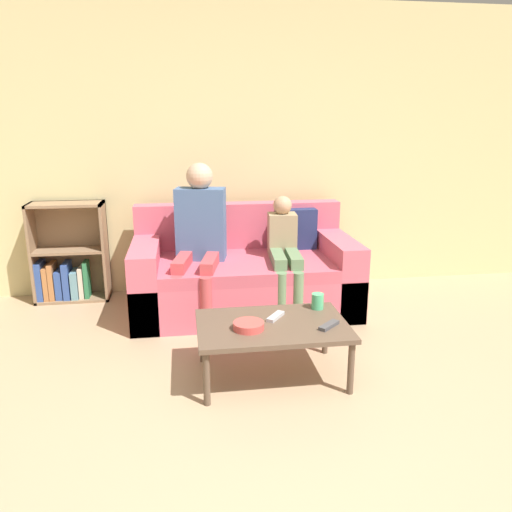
% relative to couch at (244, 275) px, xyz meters
% --- Properties ---
extents(ground_plane, '(22.00, 22.00, 0.00)m').
position_rel_couch_xyz_m(ground_plane, '(-0.05, -2.33, -0.29)').
color(ground_plane, tan).
extents(wall_back, '(12.00, 0.06, 2.60)m').
position_rel_couch_xyz_m(wall_back, '(-0.05, 0.61, 1.01)').
color(wall_back, beige).
rests_on(wall_back, ground_plane).
extents(couch, '(1.84, 0.98, 0.86)m').
position_rel_couch_xyz_m(couch, '(0.00, 0.00, 0.00)').
color(couch, '#DB5B70').
rests_on(couch, ground_plane).
extents(bookshelf, '(0.64, 0.28, 0.88)m').
position_rel_couch_xyz_m(bookshelf, '(-1.55, 0.45, 0.05)').
color(bookshelf, '#8E7051').
rests_on(bookshelf, ground_plane).
extents(coffee_table, '(0.93, 0.62, 0.36)m').
position_rel_couch_xyz_m(coffee_table, '(0.02, -1.23, 0.04)').
color(coffee_table, brown).
rests_on(coffee_table, ground_plane).
extents(person_adult, '(0.48, 0.72, 1.25)m').
position_rel_couch_xyz_m(person_adult, '(-0.37, -0.08, 0.43)').
color(person_adult, '#C6474C').
rests_on(person_adult, ground_plane).
extents(person_child, '(0.28, 0.68, 0.97)m').
position_rel_couch_xyz_m(person_child, '(0.31, -0.15, 0.26)').
color(person_child, '#66845B').
rests_on(person_child, ground_plane).
extents(cup_near, '(0.08, 0.08, 0.10)m').
position_rel_couch_xyz_m(cup_near, '(0.36, -1.03, 0.12)').
color(cup_near, '#4CB77A').
rests_on(cup_near, coffee_table).
extents(tv_remote_0, '(0.14, 0.16, 0.02)m').
position_rel_couch_xyz_m(tv_remote_0, '(0.06, -1.15, 0.08)').
color(tv_remote_0, '#B7B7BC').
rests_on(tv_remote_0, coffee_table).
extents(tv_remote_1, '(0.16, 0.15, 0.02)m').
position_rel_couch_xyz_m(tv_remote_1, '(0.35, -1.34, 0.08)').
color(tv_remote_1, '#47474C').
rests_on(tv_remote_1, coffee_table).
extents(snack_bowl, '(0.19, 0.19, 0.05)m').
position_rel_couch_xyz_m(snack_bowl, '(-0.14, -1.30, 0.09)').
color(snack_bowl, '#DB4C47').
rests_on(snack_bowl, coffee_table).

